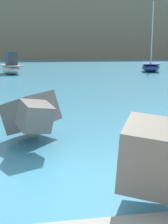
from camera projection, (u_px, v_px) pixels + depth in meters
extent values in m
plane|color=teal|center=(40.00, 185.00, 6.31)|extent=(400.00, 400.00, 0.00)
cube|color=#605B56|center=(35.00, 116.00, 8.10)|extent=(1.10, 1.02, 0.95)
cube|color=#605B56|center=(31.00, 112.00, 9.46)|extent=(1.96, 1.93, 1.31)
cube|color=gray|center=(158.00, 156.00, 5.19)|extent=(1.58, 1.66, 1.30)
ellipsoid|color=navy|center=(151.00, 68.00, 36.21)|extent=(3.35, 4.64, 0.96)
cube|color=navy|center=(151.00, 64.00, 36.12)|extent=(3.08, 4.27, 0.10)
cylinder|color=silver|center=(152.00, 33.00, 35.69)|extent=(0.12, 0.12, 7.01)
cylinder|color=silver|center=(151.00, 56.00, 36.23)|extent=(0.94, 2.39, 0.08)
ellipsoid|color=beige|center=(11.00, 70.00, 32.83)|extent=(2.97, 4.58, 0.96)
cube|color=#9C9991|center=(11.00, 65.00, 32.74)|extent=(2.74, 4.21, 0.10)
cube|color=#33383D|center=(11.00, 59.00, 32.33)|extent=(1.36, 1.54, 1.29)
cube|color=#334C5B|center=(11.00, 52.00, 32.18)|extent=(1.22, 1.38, 0.12)
sphere|color=#E54C1E|center=(153.00, 68.00, 39.07)|extent=(0.44, 0.44, 0.44)
cube|color=#847056|center=(100.00, 28.00, 91.06)|extent=(101.37, 34.48, 16.96)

